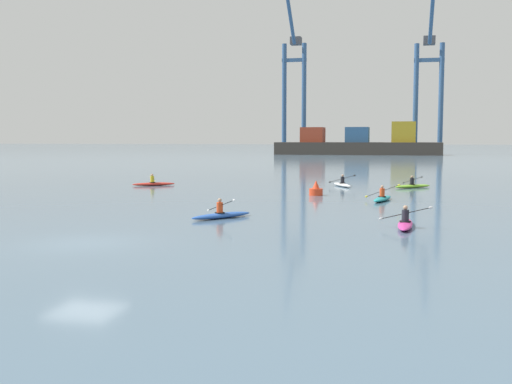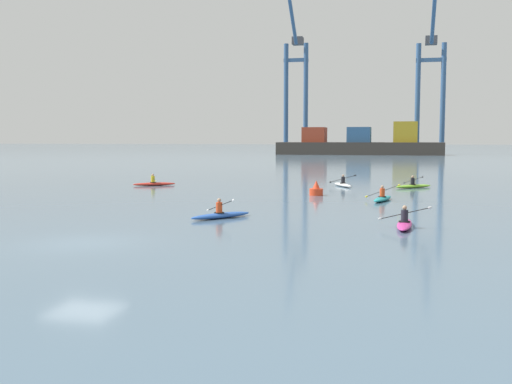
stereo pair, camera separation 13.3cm
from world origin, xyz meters
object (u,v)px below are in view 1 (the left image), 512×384
at_px(channel_buoy, 316,190).
at_px(kayak_blue, 221,215).
at_px(kayak_magenta, 405,223).
at_px(kayak_lime, 413,186).
at_px(gantry_crane_west_mid, 429,80).
at_px(kayak_teal, 382,198).
at_px(gantry_crane_west, 294,81).
at_px(kayak_white, 342,184).
at_px(kayak_red, 153,184).
at_px(container_barge, 359,144).

height_order(channel_buoy, kayak_blue, kayak_blue).
bearing_deg(channel_buoy, kayak_magenta, -67.53).
relative_size(kayak_lime, kayak_magenta, 0.87).
height_order(gantry_crane_west_mid, kayak_teal, gantry_crane_west_mid).
distance_m(gantry_crane_west, kayak_blue, 133.68).
bearing_deg(kayak_blue, kayak_white, 79.73).
bearing_deg(kayak_white, gantry_crane_west, 101.82).
height_order(kayak_red, kayak_magenta, kayak_magenta).
distance_m(gantry_crane_west, channel_buoy, 121.80).
relative_size(channel_buoy, kayak_lime, 0.34).
bearing_deg(container_barge, channel_buoy, -87.65).
height_order(kayak_red, kayak_white, same).
distance_m(channel_buoy, kayak_blue, 12.91).
height_order(gantry_crane_west_mid, kayak_red, gantry_crane_west_mid).
relative_size(channel_buoy, kayak_blue, 0.32).
bearing_deg(kayak_magenta, kayak_lime, 88.13).
bearing_deg(kayak_white, kayak_blue, -100.27).
distance_m(kayak_teal, kayak_blue, 12.26).
height_order(kayak_lime, kayak_teal, kayak_teal).
bearing_deg(kayak_red, gantry_crane_west_mid, 76.77).
relative_size(container_barge, channel_buoy, 38.58).
height_order(container_barge, channel_buoy, container_barge).
bearing_deg(kayak_teal, channel_buoy, 148.83).
xyz_separation_m(gantry_crane_west, channel_buoy, (22.12, -118.33, -18.55)).
bearing_deg(gantry_crane_west, kayak_blue, -81.59).
bearing_deg(channel_buoy, gantry_crane_west_mid, 84.14).
bearing_deg(kayak_blue, gantry_crane_west_mid, 83.48).
distance_m(channel_buoy, kayak_teal, 5.14).
distance_m(gantry_crane_west, gantry_crane_west_mid, 34.13).
height_order(container_barge, kayak_white, container_barge).
bearing_deg(kayak_blue, kayak_teal, 54.27).
relative_size(gantry_crane_west, kayak_white, 11.85).
bearing_deg(kayak_lime, gantry_crane_west_mid, 87.13).
distance_m(kayak_lime, kayak_blue, 22.38).
xyz_separation_m(gantry_crane_west, kayak_teal, (26.51, -120.99, -18.74)).
xyz_separation_m(kayak_lime, kayak_red, (-20.15, -2.55, 0.00)).
bearing_deg(kayak_teal, container_barge, 94.60).
xyz_separation_m(kayak_lime, kayak_teal, (-1.97, -10.49, 0.00)).
xyz_separation_m(container_barge, kayak_teal, (8.73, -108.35, -2.29)).
height_order(gantry_crane_west_mid, kayak_lime, gantry_crane_west_mid).
relative_size(container_barge, kayak_lime, 12.98).
height_order(channel_buoy, kayak_white, channel_buoy).
bearing_deg(container_barge, kayak_red, -95.38).
height_order(gantry_crane_west, gantry_crane_west_mid, gantry_crane_west).
bearing_deg(gantry_crane_west, kayak_lime, -75.55).
xyz_separation_m(channel_buoy, kayak_blue, (-2.76, -12.61, -0.19)).
relative_size(gantry_crane_west, kayak_blue, 12.75).
bearing_deg(kayak_red, kayak_teal, -23.58).
bearing_deg(kayak_blue, container_barge, 90.76).
height_order(gantry_crane_west, kayak_red, gantry_crane_west).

